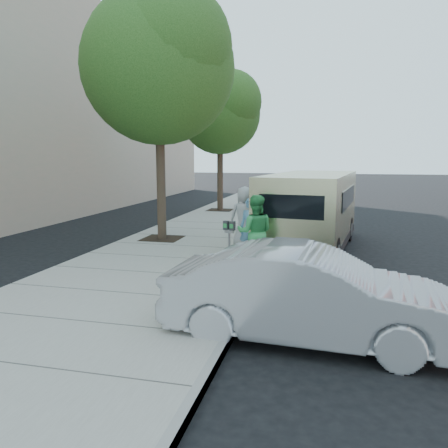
{
  "coord_description": "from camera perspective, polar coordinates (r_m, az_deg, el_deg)",
  "views": [
    {
      "loc": [
        2.82,
        -10.42,
        2.76
      ],
      "look_at": [
        0.34,
        -0.14,
        1.1
      ],
      "focal_mm": 35.0,
      "sensor_mm": 36.0,
      "label": 1
    }
  ],
  "objects": [
    {
      "name": "ground",
      "position": [
        11.15,
        -1.54,
        -5.42
      ],
      "size": [
        120.0,
        120.0,
        0.0
      ],
      "primitive_type": "plane",
      "color": "black",
      "rests_on": "ground"
    },
    {
      "name": "sidewalk",
      "position": [
        11.42,
        -6.41,
        -4.73
      ],
      "size": [
        5.0,
        60.0,
        0.15
      ],
      "primitive_type": "cube",
      "color": "gray",
      "rests_on": "ground"
    },
    {
      "name": "curb_face",
      "position": [
        10.85,
        5.85,
        -5.45
      ],
      "size": [
        0.12,
        60.0,
        0.16
      ],
      "primitive_type": "cube",
      "color": "gray",
      "rests_on": "ground"
    },
    {
      "name": "tree_near",
      "position": [
        14.07,
        -8.39,
        20.24
      ],
      "size": [
        4.62,
        4.6,
        7.53
      ],
      "color": "black",
      "rests_on": "sidewalk"
    },
    {
      "name": "tree_far",
      "position": [
        21.15,
        -0.4,
        14.67
      ],
      "size": [
        3.92,
        3.8,
        6.49
      ],
      "color": "black",
      "rests_on": "sidewalk"
    },
    {
      "name": "parking_meter",
      "position": [
        9.23,
        0.68,
        -1.72
      ],
      "size": [
        0.27,
        0.15,
        1.25
      ],
      "rotation": [
        0.0,
        0.0,
        -0.24
      ],
      "color": "gray",
      "rests_on": "sidewalk"
    },
    {
      "name": "van",
      "position": [
        13.09,
        11.35,
        1.86
      ],
      "size": [
        2.73,
        6.26,
        2.25
      ],
      "rotation": [
        0.0,
        0.0,
        -0.13
      ],
      "color": "beige",
      "rests_on": "ground"
    },
    {
      "name": "sedan",
      "position": [
        6.69,
        11.03,
        -9.08
      ],
      "size": [
        4.4,
        1.74,
        1.42
      ],
      "primitive_type": "imported",
      "rotation": [
        0.0,
        0.0,
        1.52
      ],
      "color": "#A7A8AE",
      "rests_on": "ground"
    },
    {
      "name": "person_officer",
      "position": [
        10.95,
        3.47,
        -0.67
      ],
      "size": [
        0.63,
        0.46,
        1.58
      ],
      "primitive_type": "imported",
      "rotation": [
        0.0,
        0.0,
        -0.15
      ],
      "color": "#5288AF",
      "rests_on": "sidewalk"
    },
    {
      "name": "person_green_shirt",
      "position": [
        10.06,
        4.08,
        -1.09
      ],
      "size": [
        0.92,
        0.75,
        1.73
      ],
      "primitive_type": "imported",
      "rotation": [
        0.0,
        0.0,
        3.27
      ],
      "color": "green",
      "rests_on": "sidewalk"
    },
    {
      "name": "person_gray_shirt",
      "position": [
        12.43,
        2.7,
        0.9
      ],
      "size": [
        0.99,
        0.81,
        1.76
      ],
      "primitive_type": "imported",
      "rotation": [
        0.0,
        0.0,
        3.48
      ],
      "color": "#A0A0A3",
      "rests_on": "sidewalk"
    },
    {
      "name": "person_striped_polo",
      "position": [
        11.75,
        5.47,
        0.27
      ],
      "size": [
        1.08,
        0.69,
        1.7
      ],
      "primitive_type": "imported",
      "rotation": [
        0.0,
        0.0,
        3.43
      ],
      "color": "gray",
      "rests_on": "sidewalk"
    }
  ]
}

